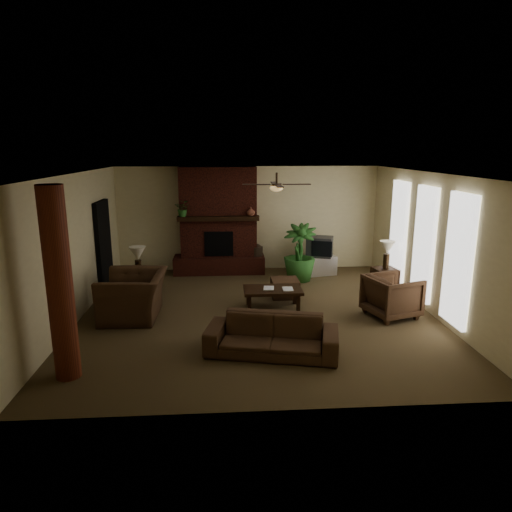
{
  "coord_description": "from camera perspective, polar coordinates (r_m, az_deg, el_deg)",
  "views": [
    {
      "loc": [
        -0.62,
        -8.61,
        3.27
      ],
      "look_at": [
        0.0,
        0.4,
        1.1
      ],
      "focal_mm": 31.65,
      "sensor_mm": 36.0,
      "label": 1
    }
  ],
  "objects": [
    {
      "name": "tv_stand",
      "position": [
        12.05,
        7.92,
        -1.14
      ],
      "size": [
        0.94,
        0.67,
        0.5
      ],
      "primitive_type": "cube",
      "rotation": [
        0.0,
        0.0,
        0.22
      ],
      "color": "silver",
      "rests_on": "ground"
    },
    {
      "name": "book_b",
      "position": [
        9.27,
        3.4,
        -3.41
      ],
      "size": [
        0.21,
        0.03,
        0.29
      ],
      "primitive_type": "imported",
      "rotation": [
        0.0,
        0.0,
        -0.03
      ],
      "color": "#999999",
      "rests_on": "coffee_table"
    },
    {
      "name": "side_table_right",
      "position": [
        10.94,
        15.92,
        -2.91
      ],
      "size": [
        0.58,
        0.58,
        0.55
      ],
      "primitive_type": "cube",
      "rotation": [
        0.0,
        0.0,
        0.17
      ],
      "color": "black",
      "rests_on": "ground"
    },
    {
      "name": "floor_vase",
      "position": [
        12.13,
        0.06,
        -0.03
      ],
      "size": [
        0.34,
        0.34,
        0.77
      ],
      "color": "#33251C",
      "rests_on": "ground"
    },
    {
      "name": "armchair_right",
      "position": [
        9.32,
        16.83,
        -4.63
      ],
      "size": [
        1.07,
        1.11,
        0.92
      ],
      "primitive_type": "imported",
      "rotation": [
        0.0,
        0.0,
        1.89
      ],
      "color": "#47301E",
      "rests_on": "ground"
    },
    {
      "name": "tv",
      "position": [
        11.88,
        8.05,
        1.18
      ],
      "size": [
        0.78,
        0.71,
        0.52
      ],
      "color": "#333335",
      "rests_on": "tv_stand"
    },
    {
      "name": "armchair_left",
      "position": [
        9.17,
        -15.24,
        -3.93
      ],
      "size": [
        0.91,
        1.38,
        1.19
      ],
      "primitive_type": "imported",
      "rotation": [
        0.0,
        0.0,
        -1.59
      ],
      "color": "#47301E",
      "rests_on": "ground"
    },
    {
      "name": "side_table_left",
      "position": [
        10.32,
        -14.62,
        -3.82
      ],
      "size": [
        0.52,
        0.52,
        0.55
      ],
      "primitive_type": "cube",
      "rotation": [
        0.0,
        0.0,
        0.04
      ],
      "color": "black",
      "rests_on": "ground"
    },
    {
      "name": "book_a",
      "position": [
        9.3,
        0.96,
        -3.33
      ],
      "size": [
        0.22,
        0.05,
        0.29
      ],
      "primitive_type": "imported",
      "rotation": [
        0.0,
        0.0,
        -0.12
      ],
      "color": "#999999",
      "rests_on": "coffee_table"
    },
    {
      "name": "sofa",
      "position": [
        7.38,
        2.03,
        -9.26
      ],
      "size": [
        2.21,
        1.07,
        0.83
      ],
      "primitive_type": "imported",
      "rotation": [
        0.0,
        0.0,
        -0.22
      ],
      "color": "#47301E",
      "rests_on": "ground"
    },
    {
      "name": "room_shell",
      "position": [
        8.83,
        0.18,
        1.29
      ],
      "size": [
        7.0,
        7.0,
        7.0
      ],
      "color": "brown",
      "rests_on": "ground"
    },
    {
      "name": "coffee_table",
      "position": [
        9.39,
        2.13,
        -4.46
      ],
      "size": [
        1.2,
        0.7,
        0.43
      ],
      "color": "black",
      "rests_on": "ground"
    },
    {
      "name": "log_column",
      "position": [
        6.89,
        -23.58,
        -3.39
      ],
      "size": [
        0.36,
        0.36,
        2.8
      ],
      "primitive_type": "cylinder",
      "color": "maroon",
      "rests_on": "ground"
    },
    {
      "name": "ottoman",
      "position": [
        10.19,
        3.67,
        -4.05
      ],
      "size": [
        0.61,
        0.61,
        0.4
      ],
      "primitive_type": "cube",
      "rotation": [
        0.0,
        0.0,
        0.01
      ],
      "color": "#47301E",
      "rests_on": "ground"
    },
    {
      "name": "lamp_left",
      "position": [
        10.07,
        -14.71,
        0.04
      ],
      "size": [
        0.41,
        0.41,
        0.65
      ],
      "color": "#312315",
      "rests_on": "side_table_left"
    },
    {
      "name": "lamp_right",
      "position": [
        10.75,
        16.23,
        0.78
      ],
      "size": [
        0.43,
        0.43,
        0.65
      ],
      "color": "#312315",
      "rests_on": "side_table_right"
    },
    {
      "name": "fireplace",
      "position": [
        12.02,
        -4.74,
        3.33
      ],
      "size": [
        2.4,
        0.7,
        2.8
      ],
      "color": "#4E1E14",
      "rests_on": "ground"
    },
    {
      "name": "mantel_vase",
      "position": [
        11.7,
        -0.66,
        5.65
      ],
      "size": [
        0.26,
        0.27,
        0.22
      ],
      "primitive_type": "imported",
      "rotation": [
        0.0,
        0.0,
        -0.21
      ],
      "color": "brown",
      "rests_on": "fireplace"
    },
    {
      "name": "mantel_plant",
      "position": [
        11.7,
        -9.2,
        5.74
      ],
      "size": [
        0.46,
        0.49,
        0.33
      ],
      "primitive_type": "imported",
      "rotation": [
        0.0,
        0.0,
        -0.2
      ],
      "color": "#2D6026",
      "rests_on": "fireplace"
    },
    {
      "name": "ceiling_fan",
      "position": [
        9.0,
        2.62,
        8.78
      ],
      "size": [
        1.35,
        1.35,
        0.37
      ],
      "color": "#312315",
      "rests_on": "ceiling"
    },
    {
      "name": "doorway",
      "position": [
        11.01,
        -18.69,
        1.16
      ],
      "size": [
        0.1,
        1.0,
        2.1
      ],
      "primitive_type": "cube",
      "color": "black",
      "rests_on": "ground"
    },
    {
      "name": "floor_plant",
      "position": [
        11.39,
        5.47,
        -1.13
      ],
      "size": [
        1.22,
        1.62,
        0.81
      ],
      "primitive_type": "imported",
      "rotation": [
        0.0,
        0.0,
        -0.32
      ],
      "color": "#2D6026",
      "rests_on": "ground"
    },
    {
      "name": "windows",
      "position": [
        9.89,
        20.45,
        1.46
      ],
      "size": [
        0.08,
        3.65,
        2.35
      ],
      "color": "white",
      "rests_on": "ground"
    }
  ]
}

